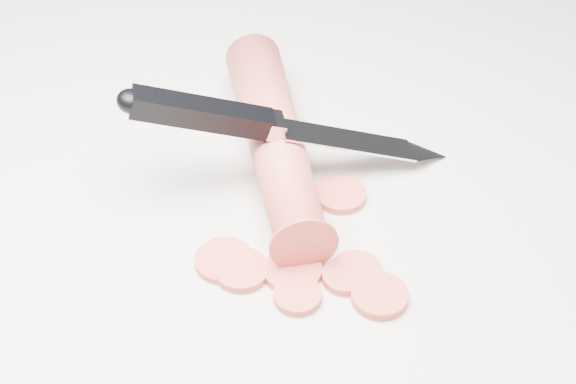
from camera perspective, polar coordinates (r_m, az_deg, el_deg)
ground at (r=0.55m, az=-3.11°, el=-3.49°), size 2.40×2.40×0.00m
carrot at (r=0.59m, az=-0.94°, el=3.81°), size 0.12×0.22×0.04m
carrot_slice_0 at (r=0.53m, az=-4.56°, el=-4.86°), size 0.04×0.04×0.01m
carrot_slice_1 at (r=0.52m, az=-3.30°, el=-5.58°), size 0.04×0.04×0.01m
carrot_slice_2 at (r=0.51m, az=6.53°, el=-7.34°), size 0.04×0.04×0.01m
carrot_slice_3 at (r=0.53m, az=4.89°, el=-5.61°), size 0.03×0.03×0.01m
carrot_slice_4 at (r=0.58m, az=3.77°, el=-0.22°), size 0.04×0.04×0.01m
carrot_slice_5 at (r=0.52m, az=0.33°, el=-5.61°), size 0.04×0.04×0.01m
carrot_slice_6 at (r=0.52m, az=4.04°, el=-6.05°), size 0.03×0.03×0.01m
carrot_slice_7 at (r=0.51m, az=0.69°, el=-7.38°), size 0.03×0.03×0.01m
kitchen_knife at (r=0.57m, az=0.37°, el=4.79°), size 0.23×0.11×0.09m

